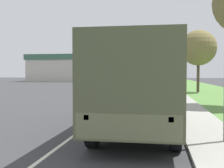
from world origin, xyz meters
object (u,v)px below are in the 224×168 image
Objects in this scene: car_second_ahead at (112,87)px; lamp_post at (220,6)px; military_truck at (139,84)px; car_nearest_ahead at (141,91)px.

lamp_post is at bearing -72.18° from car_second_ahead.
military_truck is 10.87m from car_nearest_ahead.
lamp_post is (6.58, -20.47, 3.35)m from car_second_ahead.
military_truck is 1.92× the size of car_second_ahead.
car_nearest_ahead is 1.10× the size of car_second_ahead.
military_truck is 3.64m from lamp_post.
car_nearest_ahead is 0.69× the size of lamp_post.
car_second_ahead is 0.63× the size of lamp_post.
car_nearest_ahead reaches higher than car_second_ahead.
car_nearest_ahead is 8.96m from car_second_ahead.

